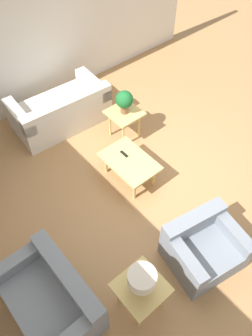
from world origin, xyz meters
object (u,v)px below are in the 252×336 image
object	(u,v)px
armchair	(203,247)
coffee_table	(129,163)
sofa	(61,111)
potted_plant	(124,100)
side_table_lamp	(141,290)
side_table_plant	(124,116)
table_lamp	(142,279)
loveseat	(52,299)

from	to	relation	value
armchair	coffee_table	xyz separation A→B (m)	(1.68, -0.17, 0.10)
sofa	potted_plant	distance (m)	1.34
side_table_lamp	side_table_plant	bearing A→B (deg)	-36.63
armchair	sofa	bearing A→B (deg)	99.46
table_lamp	potted_plant	bearing A→B (deg)	-36.63
sofa	coffee_table	distance (m)	1.85
armchair	coffee_table	size ratio (longest dim) A/B	1.16
potted_plant	table_lamp	xyz separation A→B (m)	(-2.43, 1.81, -0.01)
sofa	table_lamp	xyz separation A→B (m)	(-3.46, 1.13, 0.52)
sofa	loveseat	xyz separation A→B (m)	(-2.80, 1.96, -0.01)
sofa	table_lamp	world-z (taller)	table_lamp
armchair	loveseat	size ratio (longest dim) A/B	0.82
loveseat	table_lamp	distance (m)	1.19
coffee_table	side_table_plant	size ratio (longest dim) A/B	1.62
side_table_lamp	table_lamp	xyz separation A→B (m)	(0.00, -0.00, 0.33)
armchair	side_table_lamp	xyz separation A→B (m)	(0.07, 1.05, 0.19)
coffee_table	side_table_plant	bearing A→B (deg)	-35.72
sofa	potted_plant	world-z (taller)	potted_plant
armchair	potted_plant	bearing A→B (deg)	83.98
side_table_lamp	potted_plant	distance (m)	3.05
armchair	coffee_table	bearing A→B (deg)	95.07
side_table_plant	potted_plant	world-z (taller)	potted_plant
coffee_table	potted_plant	size ratio (longest dim) A/B	2.13
side_table_plant	table_lamp	world-z (taller)	table_lamp
loveseat	coffee_table	distance (m)	2.26
side_table_plant	table_lamp	xyz separation A→B (m)	(-2.43, 1.81, 0.33)
coffee_table	side_table_lamp	size ratio (longest dim) A/B	1.62
sofa	potted_plant	xyz separation A→B (m)	(-1.03, -0.67, 0.53)
side_table_plant	loveseat	bearing A→B (deg)	123.89
potted_plant	table_lamp	world-z (taller)	potted_plant
table_lamp	armchair	bearing A→B (deg)	-93.82
sofa	potted_plant	size ratio (longest dim) A/B	4.17
loveseat	potted_plant	distance (m)	3.22
loveseat	side_table_plant	xyz separation A→B (m)	(1.77, -2.64, 0.20)
armchair	side_table_lamp	world-z (taller)	armchair
sofa	side_table_lamp	distance (m)	3.65
armchair	table_lamp	xyz separation A→B (m)	(0.07, 1.05, 0.52)
side_table_plant	armchair	bearing A→B (deg)	163.25
armchair	loveseat	bearing A→B (deg)	169.57
coffee_table	armchair	bearing A→B (deg)	174.34
side_table_plant	table_lamp	size ratio (longest dim) A/B	1.57
side_table_lamp	table_lamp	size ratio (longest dim) A/B	1.57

